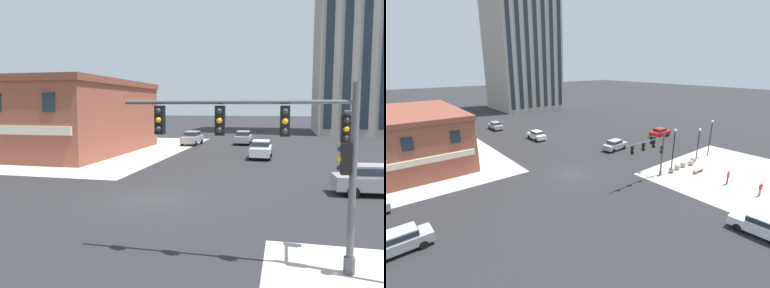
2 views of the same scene
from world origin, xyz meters
TOP-DOWN VIEW (x-y plane):
  - ground_plane at (0.00, 0.00)m, footprint 320.00×320.00m
  - sidewalk_corner_slab at (16.00, -14.50)m, footprint 20.00×19.00m
  - traffic_signal_main at (6.83, -7.04)m, footprint 7.04×2.09m
  - bollard_sphere_curb_a at (10.22, -7.70)m, footprint 0.72×0.72m
  - bollard_sphere_curb_b at (11.68, -7.59)m, footprint 0.72×0.72m
  - bollard_sphere_curb_c at (13.13, -7.59)m, footprint 0.72×0.72m
  - bollard_sphere_curb_d at (14.62, -7.90)m, footprint 0.72×0.72m
  - bollard_sphere_curb_e at (15.88, -7.50)m, footprint 0.72×0.72m
  - bench_near_signal at (12.87, -9.83)m, footprint 1.82×0.58m
  - pedestrian_near_bench at (12.18, -13.68)m, footprint 0.55×0.24m
  - pedestrian_at_curb at (11.83, -17.09)m, footprint 0.54×0.26m
  - street_lamp_corner_near at (10.00, -7.75)m, footprint 0.36×0.36m
  - street_lamp_mid_sidewalk at (16.60, -7.54)m, footprint 0.36×0.36m
  - street_lamp_corner_far at (20.34, -7.41)m, footprint 0.36×0.36m
  - car_main_northbound_near at (4.35, -19.54)m, footprint 2.03×4.47m
  - car_main_northbound_far at (11.39, 3.49)m, footprint 4.53×2.16m
  - car_main_southbound_near at (-18.77, -3.67)m, footprint 4.48×2.06m
  - car_main_southbound_far at (-4.57, 27.35)m, footprint 2.09×4.50m
  - car_cross_westbound at (24.27, 3.90)m, footprint 4.46×2.01m
  - car_parked_curb at (1.56, 29.40)m, footprint 1.90×4.40m
  - car_main_mid at (4.48, 16.89)m, footprint 1.92×4.42m
  - residential_tower_skyline_right at (21.03, 53.15)m, footprint 19.08×17.42m

SIDE VIEW (x-z plane):
  - ground_plane at x=0.00m, z-range 0.00..0.00m
  - sidewalk_corner_slab at x=16.00m, z-range -0.01..0.01m
  - bench_near_signal at x=12.87m, z-range 0.08..0.57m
  - bollard_sphere_curb_a at x=10.22m, z-range 0.00..0.72m
  - bollard_sphere_curb_b at x=11.68m, z-range 0.00..0.72m
  - bollard_sphere_curb_c at x=13.13m, z-range 0.00..0.72m
  - bollard_sphere_curb_d at x=14.62m, z-range 0.00..0.72m
  - bollard_sphere_curb_e at x=15.88m, z-range 0.00..0.72m
  - pedestrian_at_curb at x=11.83m, z-range 0.10..1.66m
  - car_main_northbound_near at x=4.35m, z-range 0.08..1.76m
  - car_main_northbound_far at x=11.39m, z-range 0.08..1.76m
  - car_main_southbound_near at x=-18.77m, z-range 0.08..1.76m
  - car_main_southbound_far at x=-4.57m, z-range 0.08..1.76m
  - car_cross_westbound at x=24.27m, z-range 0.08..1.76m
  - car_parked_curb at x=1.56m, z-range 0.08..1.76m
  - car_main_mid at x=4.48m, z-range 0.08..1.76m
  - pedestrian_near_bench at x=12.18m, z-range 0.13..1.84m
  - street_lamp_mid_sidewalk at x=16.60m, z-range 0.66..5.55m
  - street_lamp_corner_far at x=20.34m, z-range 0.69..6.24m
  - street_lamp_corner_near at x=10.00m, z-range 0.70..6.55m
  - traffic_signal_main at x=6.83m, z-range 0.89..6.42m
  - residential_tower_skyline_right at x=21.03m, z-range 0.02..60.81m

